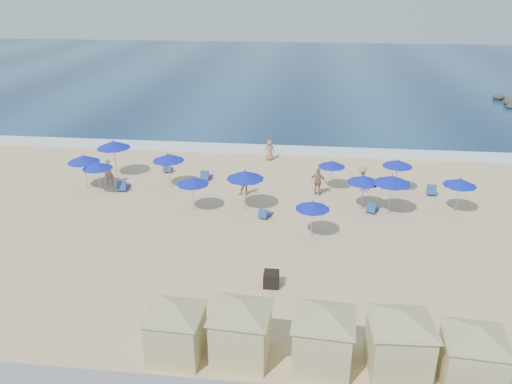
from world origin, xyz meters
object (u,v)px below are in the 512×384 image
at_px(beachgoer_3, 362,179).
at_px(umbrella_0, 83,159).
at_px(umbrella_10, 392,180).
at_px(umbrella_5, 245,175).
at_px(cabana_3, 400,333).
at_px(cabana_4, 475,348).
at_px(trash_bin, 271,279).
at_px(umbrella_4, 168,157).
at_px(umbrella_2, 113,144).
at_px(umbrella_7, 332,164).
at_px(beachgoer_4, 270,150).
at_px(cabana_2, 324,329).
at_px(umbrella_9, 398,163).
at_px(beachgoer_2, 318,181).
at_px(beachgoer_0, 109,172).
at_px(cabana_0, 175,322).
at_px(umbrella_6, 313,205).
at_px(beachgoer_1, 245,184).
at_px(umbrella_3, 193,181).
at_px(umbrella_11, 460,182).
at_px(umbrella_8, 364,179).
at_px(umbrella_1, 97,165).
at_px(cabana_1, 241,322).

bearing_deg(beachgoer_3, umbrella_0, -100.94).
bearing_deg(umbrella_10, umbrella_0, 174.91).
height_order(umbrella_5, umbrella_10, umbrella_5).
height_order(cabana_3, cabana_4, cabana_3).
bearing_deg(trash_bin, umbrella_4, 124.95).
distance_m(umbrella_2, umbrella_7, 15.43).
bearing_deg(umbrella_7, beachgoer_4, 130.11).
relative_size(cabana_2, umbrella_9, 1.94).
height_order(beachgoer_2, beachgoer_4, beachgoer_2).
bearing_deg(umbrella_7, cabana_3, -83.42).
bearing_deg(umbrella_5, beachgoer_0, 163.02).
bearing_deg(cabana_0, umbrella_6, 64.03).
height_order(cabana_0, umbrella_2, umbrella_2).
xyz_separation_m(beachgoer_2, beachgoer_4, (-3.78, 6.55, -0.11)).
bearing_deg(beachgoer_2, umbrella_5, 51.07).
xyz_separation_m(cabana_2, umbrella_5, (-4.58, 13.13, 0.69)).
bearing_deg(umbrella_10, cabana_3, -96.19).
bearing_deg(umbrella_9, cabana_0, -121.16).
bearing_deg(umbrella_2, beachgoer_1, -14.71).
bearing_deg(cabana_0, beachgoer_2, 71.79).
bearing_deg(cabana_4, umbrella_3, 134.58).
distance_m(umbrella_5, umbrella_11, 12.90).
bearing_deg(umbrella_0, umbrella_8, -4.02).
bearing_deg(umbrella_7, umbrella_4, -175.43).
xyz_separation_m(cabana_0, umbrella_7, (6.15, 17.13, 0.34)).
height_order(umbrella_6, beachgoer_3, umbrella_6).
xyz_separation_m(umbrella_1, umbrella_5, (9.99, -1.48, 0.33)).
distance_m(trash_bin, cabana_0, 6.03).
height_order(umbrella_0, umbrella_10, umbrella_10).
bearing_deg(beachgoer_1, umbrella_11, -2.28).
bearing_deg(beachgoer_3, cabana_2, -25.54).
bearing_deg(beachgoer_0, umbrella_10, -20.89).
xyz_separation_m(umbrella_1, beachgoer_0, (0.07, 1.55, -1.06)).
height_order(cabana_1, umbrella_5, cabana_1).
bearing_deg(umbrella_11, umbrella_2, 170.95).
bearing_deg(umbrella_3, umbrella_1, 163.73).
xyz_separation_m(umbrella_6, beachgoer_0, (-14.01, 6.13, -0.98)).
bearing_deg(umbrella_6, umbrella_4, 147.82).
relative_size(umbrella_9, umbrella_10, 0.89).
bearing_deg(beachgoer_0, cabana_0, -73.56).
xyz_separation_m(cabana_2, umbrella_8, (2.57, 13.96, 0.41)).
height_order(umbrella_3, umbrella_5, umbrella_5).
height_order(umbrella_0, umbrella_2, umbrella_2).
bearing_deg(trash_bin, cabana_3, -44.87).
bearing_deg(umbrella_6, umbrella_0, 161.12).
distance_m(umbrella_0, umbrella_2, 2.83).
bearing_deg(trash_bin, beachgoer_4, 95.03).
xyz_separation_m(cabana_2, umbrella_1, (-14.57, 14.61, 0.37)).
height_order(umbrella_3, umbrella_10, umbrella_10).
bearing_deg(cabana_4, umbrella_8, 100.04).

